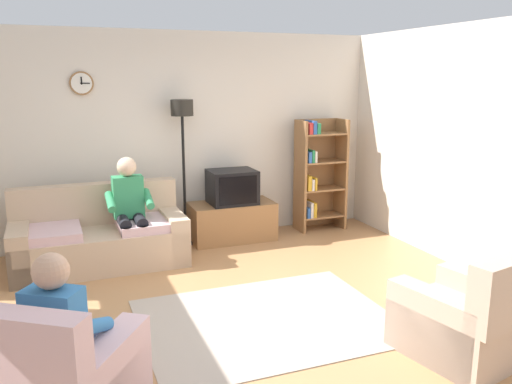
{
  "coord_description": "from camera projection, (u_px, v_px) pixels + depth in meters",
  "views": [
    {
      "loc": [
        -1.41,
        -4.14,
        2.13
      ],
      "look_at": [
        0.45,
        0.67,
        0.99
      ],
      "focal_mm": 36.93,
      "sensor_mm": 36.0,
      "label": 1
    }
  ],
  "objects": [
    {
      "name": "right_wall",
      "position": [
        496.0,
        153.0,
        5.44
      ],
      "size": [
        0.12,
        5.8,
        2.7
      ],
      "primitive_type": "cube",
      "color": "silver",
      "rests_on": "ground_plane"
    },
    {
      "name": "floor_lamp",
      "position": [
        183.0,
        132.0,
        6.59
      ],
      "size": [
        0.28,
        0.28,
        1.85
      ],
      "color": "black",
      "rests_on": "ground_plane"
    },
    {
      "name": "person_in_left_armchair",
      "position": [
        64.0,
        328.0,
        3.26
      ],
      "size": [
        0.61,
        0.64,
        1.12
      ],
      "color": "#3372B2",
      "rests_on": "ground_plane"
    },
    {
      "name": "couch",
      "position": [
        100.0,
        239.0,
        6.02
      ],
      "size": [
        1.91,
        0.91,
        0.9
      ],
      "color": "tan",
      "rests_on": "ground_plane"
    },
    {
      "name": "area_rug",
      "position": [
        267.0,
        320.0,
        4.69
      ],
      "size": [
        2.2,
        1.7,
        0.01
      ],
      "primitive_type": "cube",
      "color": "#AD9E8E",
      "rests_on": "ground_plane"
    },
    {
      "name": "ground_plane",
      "position": [
        236.0,
        319.0,
        4.73
      ],
      "size": [
        12.0,
        12.0,
        0.0
      ],
      "primitive_type": "plane",
      "color": "#B27F51"
    },
    {
      "name": "person_on_couch",
      "position": [
        130.0,
        206.0,
        5.96
      ],
      "size": [
        0.51,
        0.54,
        1.24
      ],
      "color": "#338C59",
      "rests_on": "ground_plane"
    },
    {
      "name": "armchair_near_window",
      "position": [
        60.0,
        381.0,
        3.25
      ],
      "size": [
        1.16,
        1.18,
        0.9
      ],
      "color": "beige",
      "rests_on": "ground_plane"
    },
    {
      "name": "bookshelf",
      "position": [
        317.0,
        173.0,
        7.38
      ],
      "size": [
        0.68,
        0.36,
        1.55
      ],
      "color": "olive",
      "rests_on": "ground_plane"
    },
    {
      "name": "armchair_near_bookshelf",
      "position": [
        467.0,
        320.0,
        4.06
      ],
      "size": [
        0.97,
        1.03,
        0.9
      ],
      "color": "tan",
      "rests_on": "ground_plane"
    },
    {
      "name": "tv",
      "position": [
        232.0,
        187.0,
        6.85
      ],
      "size": [
        0.6,
        0.49,
        0.44
      ],
      "color": "black",
      "rests_on": "tv_stand"
    },
    {
      "name": "back_wall_assembly",
      "position": [
        169.0,
        137.0,
        6.86
      ],
      "size": [
        6.2,
        0.17,
        2.7
      ],
      "color": "silver",
      "rests_on": "ground_plane"
    },
    {
      "name": "tv_stand",
      "position": [
        232.0,
        221.0,
        6.98
      ],
      "size": [
        1.1,
        0.56,
        0.5
      ],
      "color": "olive",
      "rests_on": "ground_plane"
    }
  ]
}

